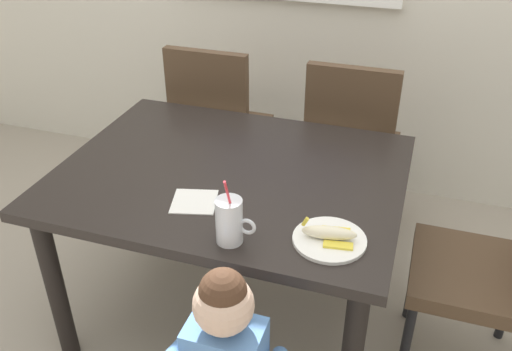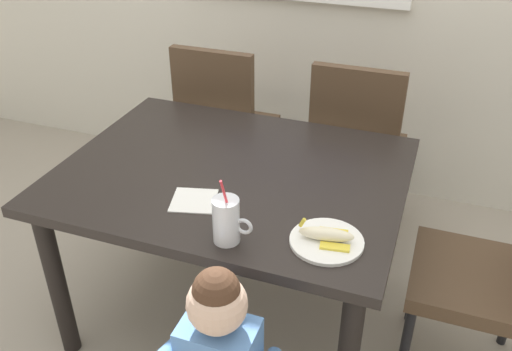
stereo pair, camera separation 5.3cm
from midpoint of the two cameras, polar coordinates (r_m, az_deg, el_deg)
ground_plane at (r=2.52m, az=-2.86°, el=-13.99°), size 24.00×24.00×0.00m
dining_table at (r=2.11m, az=-3.30°, el=-1.72°), size 1.28×1.00×0.74m
dining_chair_left at (r=2.89m, az=-4.59°, el=5.62°), size 0.44×0.45×0.96m
dining_chair_right at (r=2.72m, az=9.30°, el=3.58°), size 0.44×0.44×0.96m
dining_chair_far at (r=2.11m, az=23.76°, el=-8.06°), size 0.44×0.44×0.96m
milk_cup at (r=1.67m, az=-3.67°, el=-5.01°), size 0.13×0.09×0.25m
snack_plate at (r=1.71m, az=6.79°, el=-6.67°), size 0.23×0.23×0.01m
peeled_banana at (r=1.70m, az=6.82°, el=-6.01°), size 0.17×0.12×0.07m
paper_napkin at (r=1.89m, az=-7.25°, el=-2.72°), size 0.18×0.18×0.00m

